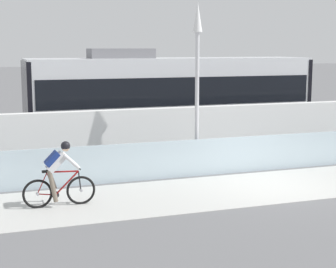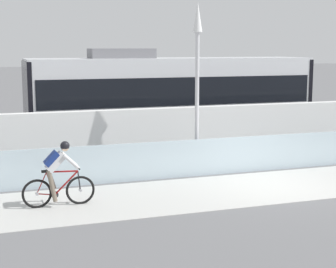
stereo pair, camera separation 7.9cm
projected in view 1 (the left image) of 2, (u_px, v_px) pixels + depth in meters
ground_plane at (272, 186)px, 15.13m from camera, size 200.00×200.00×0.00m
bike_path_deck at (272, 186)px, 15.13m from camera, size 32.00×3.20×0.01m
glass_parapet at (242, 155)px, 16.77m from camera, size 32.00×0.05×1.12m
concrete_barrier_wall at (218, 134)px, 18.38m from camera, size 32.00×0.36×1.90m
tram_rail_near at (191, 148)px, 20.85m from camera, size 32.00×0.08×0.01m
tram_rail_far at (178, 142)px, 22.19m from camera, size 32.00×0.08×0.01m
tram at (171, 98)px, 21.03m from camera, size 11.06×2.54×3.81m
cyclist_on_bike at (59, 175)px, 13.09m from camera, size 1.77×0.58×1.61m
lamp_post_antenna at (197, 66)px, 16.16m from camera, size 0.28×0.28×5.20m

